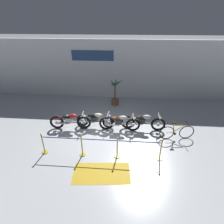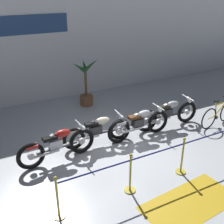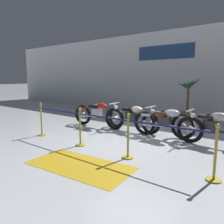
{
  "view_description": "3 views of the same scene",
  "coord_description": "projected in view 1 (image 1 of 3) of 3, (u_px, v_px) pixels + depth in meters",
  "views": [
    {
      "loc": [
        1.01,
        -7.5,
        5.49
      ],
      "look_at": [
        0.35,
        0.75,
        0.99
      ],
      "focal_mm": 28.0,
      "sensor_mm": 36.0,
      "label": 1
    },
    {
      "loc": [
        -3.65,
        -6.12,
        4.59
      ],
      "look_at": [
        0.03,
        0.94,
        0.88
      ],
      "focal_mm": 45.0,
      "sensor_mm": 36.0,
      "label": 2
    },
    {
      "loc": [
        3.42,
        -5.66,
        1.85
      ],
      "look_at": [
        -1.02,
        0.13,
        0.7
      ],
      "focal_mm": 35.0,
      "sensor_mm": 36.0,
      "label": 3
    }
  ],
  "objects": [
    {
      "name": "ground_plane",
      "position": [
        104.0,
        135.0,
        9.26
      ],
      "size": [
        120.0,
        120.0,
        0.0
      ],
      "primitive_type": "plane",
      "color": "#B2B7BC"
    },
    {
      "name": "back_wall",
      "position": [
        112.0,
        70.0,
        12.74
      ],
      "size": [
        28.0,
        0.29,
        4.2
      ],
      "color": "white",
      "rests_on": "ground"
    },
    {
      "name": "motorcycle_silver_3",
      "position": [
        143.0,
        122.0,
        9.48
      ],
      "size": [
        2.43,
        0.62,
        0.97
      ],
      "color": "black",
      "rests_on": "ground"
    },
    {
      "name": "motorcycle_red_0",
      "position": [
        70.0,
        121.0,
        9.56
      ],
      "size": [
        2.27,
        0.62,
        0.97
      ],
      "color": "black",
      "rests_on": "ground"
    },
    {
      "name": "bicycle",
      "position": [
        177.0,
        132.0,
        8.78
      ],
      "size": [
        1.77,
        0.48,
        0.99
      ],
      "color": "black",
      "rests_on": "ground"
    },
    {
      "name": "motorcycle_cream_1",
      "position": [
        96.0,
        120.0,
        9.73
      ],
      "size": [
        2.2,
        0.62,
        0.93
      ],
      "color": "black",
      "rests_on": "ground"
    },
    {
      "name": "floor_banner",
      "position": [
        102.0,
        173.0,
        6.98
      ],
      "size": [
        2.37,
        1.32,
        0.01
      ],
      "primitive_type": "cube",
      "rotation": [
        0.0,
        0.0,
        0.09
      ],
      "color": "#B78E19",
      "rests_on": "ground"
    },
    {
      "name": "stanchion_mid_right",
      "position": [
        117.0,
        150.0,
        7.65
      ],
      "size": [
        0.28,
        0.28,
        1.05
      ],
      "color": "gold",
      "rests_on": "ground"
    },
    {
      "name": "stanchion_far_left",
      "position": [
        75.0,
        143.0,
        7.64
      ],
      "size": [
        5.29,
        0.28,
        1.05
      ],
      "color": "gold",
      "rests_on": "ground"
    },
    {
      "name": "stanchion_mid_left",
      "position": [
        82.0,
        148.0,
        7.76
      ],
      "size": [
        0.28,
        0.28,
        1.05
      ],
      "color": "gold",
      "rests_on": "ground"
    },
    {
      "name": "motorcycle_silver_2",
      "position": [
        120.0,
        123.0,
        9.41
      ],
      "size": [
        2.23,
        0.62,
        0.96
      ],
      "color": "black",
      "rests_on": "ground"
    },
    {
      "name": "stanchion_far_right",
      "position": [
        160.0,
        153.0,
        7.52
      ],
      "size": [
        0.28,
        0.28,
        1.05
      ],
      "color": "gold",
      "rests_on": "ground"
    },
    {
      "name": "potted_palm_left_of_row",
      "position": [
        115.0,
        94.0,
        12.17
      ],
      "size": [
        1.02,
        0.87,
        1.9
      ],
      "color": "brown",
      "rests_on": "ground"
    }
  ]
}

